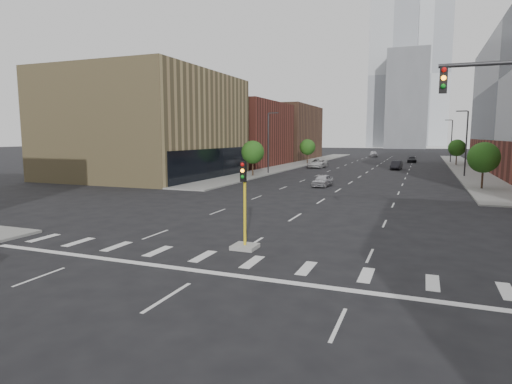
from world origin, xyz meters
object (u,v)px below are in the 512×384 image
Objects in this scene: car_far_left at (317,163)px; car_deep_right at (412,160)px; median_traffic_signal at (245,230)px; car_near_left at (323,180)px; car_mid_right at (396,165)px; car_distant at (373,154)px.

car_deep_right is at bearing 56.28° from car_far_left.
median_traffic_signal is 27.98m from car_near_left.
car_mid_right reaches higher than car_deep_right.
car_deep_right is (15.39, 21.83, -0.14)m from car_far_left.
car_far_left is at bearing -126.77° from car_deep_right.
car_deep_right is at bearing 85.70° from median_traffic_signal.
car_far_left is at bearing 110.23° from car_near_left.
median_traffic_signal is at bearing -78.87° from car_far_left.
car_distant is (-2.30, 72.89, 0.16)m from car_near_left.
car_distant reaches higher than car_deep_right.
car_mid_right is 21.43m from car_deep_right.
car_distant reaches higher than car_near_left.
car_mid_right reaches higher than car_near_left.
car_far_left is 26.71m from car_deep_right.
car_deep_right is (5.85, 77.84, -0.31)m from median_traffic_signal.
car_near_left is 29.05m from car_far_left.
car_distant is (4.96, 44.76, 0.03)m from car_far_left.
car_far_left is at bearing -174.07° from car_mid_right.
car_far_left reaches higher than car_near_left.
median_traffic_signal is 56.81m from car_far_left.
car_far_left is 1.18× the size of car_distant.
car_mid_right is 0.97× the size of car_deep_right.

